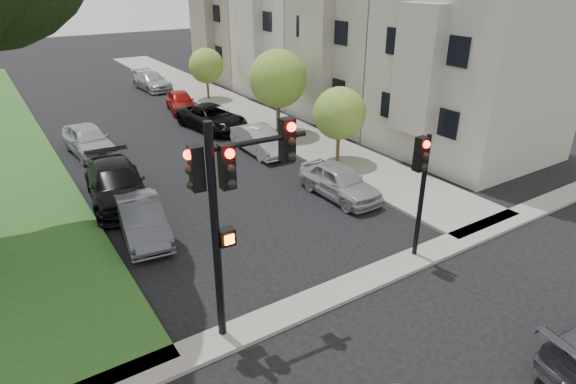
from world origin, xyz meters
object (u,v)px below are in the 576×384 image
car_parked_3 (181,101)px  car_parked_2 (212,118)px  small_tree_b (278,79)px  car_parked_5 (142,219)px  car_parked_7 (89,140)px  traffic_signal_secondary (421,176)px  car_parked_0 (340,181)px  small_tree_a (339,113)px  car_parked_4 (152,81)px  car_parked_6 (116,184)px  small_tree_c (206,66)px  car_parked_1 (260,140)px  traffic_signal_main (230,193)px

car_parked_3 → car_parked_2: bearing=-78.2°
small_tree_b → car_parked_2: bearing=133.1°
car_parked_5 → car_parked_7: car_parked_7 is taller
traffic_signal_secondary → car_parked_0: 5.49m
small_tree_a → car_parked_7: 12.56m
small_tree_a → car_parked_7: small_tree_a is taller
car_parked_5 → car_parked_4: bearing=78.2°
car_parked_4 → car_parked_6: car_parked_6 is taller
car_parked_3 → car_parked_6: bearing=-111.2°
traffic_signal_secondary → car_parked_3: bearing=88.6°
car_parked_0 → car_parked_3: bearing=90.5°
small_tree_a → car_parked_2: bearing=108.2°
traffic_signal_secondary → car_parked_2: size_ratio=0.83×
small_tree_c → car_parked_4: bearing=112.4°
car_parked_0 → car_parked_1: size_ratio=0.99×
small_tree_c → car_parked_0: (-2.31, -17.84, -1.74)m
small_tree_a → car_parked_7: size_ratio=0.84×
small_tree_c → car_parked_1: 11.90m
car_parked_0 → car_parked_6: car_parked_6 is taller
car_parked_3 → traffic_signal_main: bearing=-97.0°
car_parked_1 → car_parked_3: (-0.37, 9.68, 0.00)m
small_tree_a → car_parked_1: 4.44m
car_parked_1 → car_parked_7: size_ratio=0.92×
traffic_signal_main → car_parked_1: size_ratio=1.40×
traffic_signal_main → traffic_signal_secondary: bearing=-0.4°
small_tree_b → traffic_signal_secondary: 13.74m
car_parked_4 → car_parked_3: bearing=-97.5°
car_parked_2 → car_parked_4: bearing=79.4°
small_tree_a → traffic_signal_main: (-9.56, -7.93, 1.45)m
car_parked_6 → car_parked_7: 6.36m
traffic_signal_secondary → car_parked_6: 11.79m
car_parked_6 → traffic_signal_secondary: bearing=-47.5°
small_tree_c → traffic_signal_secondary: (-3.28, -22.77, 0.47)m
car_parked_0 → car_parked_6: bearing=148.7°
small_tree_a → traffic_signal_secondary: (-3.28, -7.97, 0.44)m
traffic_signal_main → car_parked_4: (7.31, 28.19, -3.23)m
small_tree_a → small_tree_c: (0.00, 14.80, -0.03)m
small_tree_b → car_parked_1: 4.02m
traffic_signal_secondary → car_parked_1: (0.88, 11.25, -2.22)m
small_tree_b → car_parked_3: (-2.77, 7.60, -2.46)m
small_tree_c → car_parked_1: bearing=-101.8°
car_parked_1 → car_parked_2: bearing=94.1°
car_parked_0 → car_parked_5: 7.84m
car_parked_1 → car_parked_2: 4.99m
car_parked_6 → car_parked_7: bearing=93.8°
small_tree_a → car_parked_6: size_ratio=0.71×
car_parked_5 → car_parked_6: size_ratio=0.77×
car_parked_2 → car_parked_1: bearing=-94.8°
small_tree_c → car_parked_4: small_tree_c is taller
small_tree_c → small_tree_b: bearing=-90.0°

